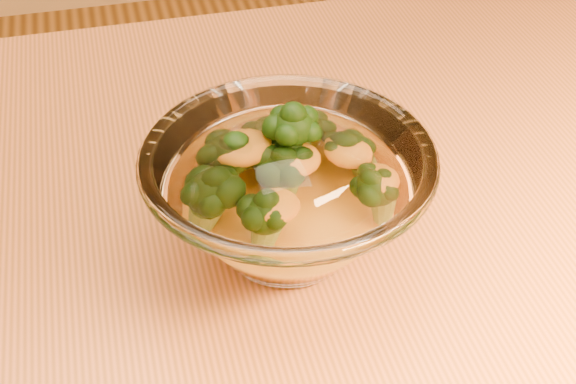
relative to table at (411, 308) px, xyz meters
The scene contains 4 objects.
table is the anchor object (origin of this frame).
glass_bowl 0.19m from the table, behind, with size 0.21×0.21×0.10m.
cheese_sauce 0.17m from the table, behind, with size 0.11×0.11×0.03m, color orange.
broccoli_heap 0.20m from the table, behind, with size 0.14×0.13×0.08m.
Camera 1 is at (-0.22, -0.44, 1.18)m, focal length 50.00 mm.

